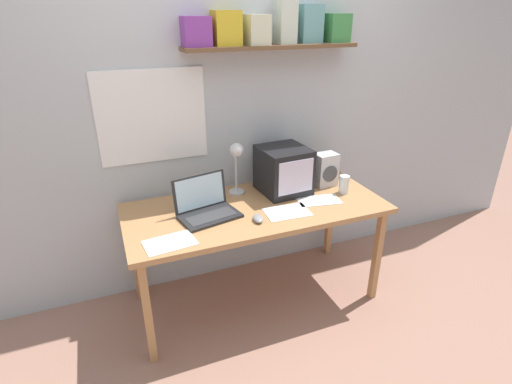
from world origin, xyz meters
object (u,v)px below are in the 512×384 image
at_px(desk_lamp, 237,159).
at_px(printed_handout, 170,243).
at_px(corner_desk, 256,214).
at_px(loose_paper_near_monitor, 319,200).
at_px(laptop, 206,206).
at_px(crt_monitor, 284,170).
at_px(space_heater, 325,170).
at_px(loose_paper_near_laptop, 287,212).
at_px(computer_mouse, 258,219).
at_px(juice_glass, 344,185).

bearing_deg(desk_lamp, printed_handout, -129.11).
relative_size(corner_desk, loose_paper_near_monitor, 5.47).
bearing_deg(laptop, crt_monitor, 1.21).
bearing_deg(space_heater, laptop, -176.47).
bearing_deg(desk_lamp, laptop, -133.08).
relative_size(space_heater, printed_handout, 0.81).
bearing_deg(loose_paper_near_laptop, computer_mouse, -170.52).
relative_size(crt_monitor, desk_lamp, 0.93).
bearing_deg(laptop, computer_mouse, -48.53).
bearing_deg(space_heater, juice_glass, -77.98).
height_order(printed_handout, loose_paper_near_laptop, same).
bearing_deg(printed_handout, juice_glass, 9.44).
bearing_deg(space_heater, computer_mouse, -157.85).
bearing_deg(loose_paper_near_laptop, loose_paper_near_monitor, 15.05).
height_order(desk_lamp, loose_paper_near_monitor, desk_lamp).
bearing_deg(laptop, printed_handout, -149.61).
bearing_deg(desk_lamp, loose_paper_near_laptop, -47.72).
relative_size(computer_mouse, loose_paper_near_monitor, 0.37).
distance_m(printed_handout, loose_paper_near_laptop, 0.76).
xyz_separation_m(laptop, loose_paper_near_monitor, (0.75, -0.09, -0.06)).
xyz_separation_m(space_heater, printed_handout, (-1.19, -0.38, -0.12)).
bearing_deg(laptop, space_heater, -4.35).
relative_size(crt_monitor, loose_paper_near_monitor, 1.14).
height_order(loose_paper_near_monitor, printed_handout, same).
distance_m(computer_mouse, loose_paper_near_monitor, 0.49).
relative_size(desk_lamp, loose_paper_near_laptop, 1.30).
bearing_deg(juice_glass, corner_desk, 176.74).
bearing_deg(loose_paper_near_monitor, juice_glass, 11.72).
relative_size(corner_desk, desk_lamp, 4.45).
xyz_separation_m(computer_mouse, loose_paper_near_monitor, (0.48, 0.11, -0.01)).
relative_size(juice_glass, space_heater, 0.54).
height_order(corner_desk, crt_monitor, crt_monitor).
height_order(laptop, desk_lamp, desk_lamp).
bearing_deg(space_heater, loose_paper_near_laptop, -150.98).
bearing_deg(crt_monitor, loose_paper_near_monitor, -60.44).
bearing_deg(loose_paper_near_monitor, corner_desk, 168.91).
distance_m(laptop, loose_paper_near_laptop, 0.51).
distance_m(corner_desk, loose_paper_near_laptop, 0.22).
xyz_separation_m(corner_desk, juice_glass, (0.64, -0.04, 0.12)).
distance_m(space_heater, loose_paper_near_monitor, 0.30).
distance_m(juice_glass, loose_paper_near_monitor, 0.23).
bearing_deg(computer_mouse, corner_desk, 71.70).
bearing_deg(crt_monitor, space_heater, -6.91).
relative_size(space_heater, computer_mouse, 2.09).
height_order(computer_mouse, loose_paper_near_laptop, computer_mouse).
relative_size(corner_desk, space_heater, 7.07).
relative_size(desk_lamp, juice_glass, 2.97).
bearing_deg(space_heater, loose_paper_near_monitor, -132.47).
bearing_deg(loose_paper_near_monitor, printed_handout, -171.06).
bearing_deg(loose_paper_near_laptop, printed_handout, -173.29).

